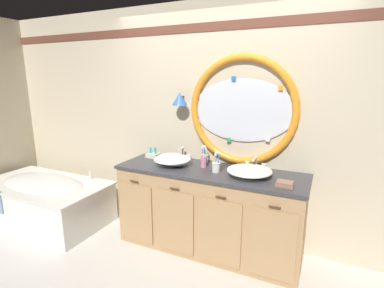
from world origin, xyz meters
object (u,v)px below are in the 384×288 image
folded_hand_towel (285,184)px  sink_basin_right (249,171)px  toothbrush_holder_left (204,158)px  soap_dispenser (204,161)px  sink_basin_left (172,159)px  toiletry_basket (153,155)px  toothbrush_holder_right (216,166)px  bathtub (45,198)px

folded_hand_towel → sink_basin_right: bearing=160.8°
toothbrush_holder_left → soap_dispenser: 0.13m
sink_basin_right → soap_dispenser: size_ratio=2.86×
soap_dispenser → toothbrush_holder_left: bearing=108.4°
sink_basin_left → sink_basin_right: sink_basin_left is taller
sink_basin_left → toiletry_basket: 0.40m
toothbrush_holder_left → toiletry_basket: 0.65m
sink_basin_right → toothbrush_holder_left: 0.59m
toothbrush_holder_right → toothbrush_holder_left: bearing=135.1°
bathtub → soap_dispenser: (2.04, 0.38, 0.64)m
sink_basin_right → soap_dispenser: bearing=171.2°
toothbrush_holder_right → soap_dispenser: 0.20m
sink_basin_left → folded_hand_towel: size_ratio=2.62×
sink_basin_right → toiletry_basket: (-1.20, 0.18, -0.02)m
bathtub → sink_basin_right: size_ratio=3.81×
bathtub → sink_basin_left: 1.85m
bathtub → toothbrush_holder_left: bearing=14.1°
sink_basin_right → toothbrush_holder_right: (-0.33, -0.01, 0.00)m
sink_basin_left → toothbrush_holder_left: size_ratio=1.90×
sink_basin_left → toiletry_basket: (-0.36, 0.18, -0.04)m
toothbrush_holder_right → folded_hand_towel: bearing=-9.1°
sink_basin_left → toiletry_basket: sink_basin_left is taller
bathtub → toothbrush_holder_right: (2.21, 0.29, 0.63)m
sink_basin_left → soap_dispenser: size_ratio=2.65×
soap_dispenser → bathtub: bearing=-169.6°
bathtub → toothbrush_holder_left: toothbrush_holder_left is taller
bathtub → toothbrush_holder_right: bearing=7.3°
folded_hand_towel → sink_basin_left: bearing=174.2°
sink_basin_right → soap_dispenser: 0.51m
sink_basin_right → folded_hand_towel: size_ratio=2.83×
bathtub → toiletry_basket: bearing=19.3°
bathtub → toothbrush_holder_right: toothbrush_holder_right is taller
sink_basin_right → toothbrush_holder_left: (-0.55, 0.20, 0.01)m
sink_basin_right → bathtub: bearing=-173.4°
toothbrush_holder_right → soap_dispenser: bearing=152.7°
soap_dispenser → folded_hand_towel: bearing=-13.1°
toothbrush_holder_right → soap_dispenser: size_ratio=1.40×
bathtub → soap_dispenser: bearing=10.4°
sink_basin_left → toothbrush_holder_right: toothbrush_holder_right is taller
sink_basin_left → toothbrush_holder_left: bearing=35.1°
sink_basin_left → sink_basin_right: size_ratio=0.93×
bathtub → sink_basin_left: size_ratio=4.12×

